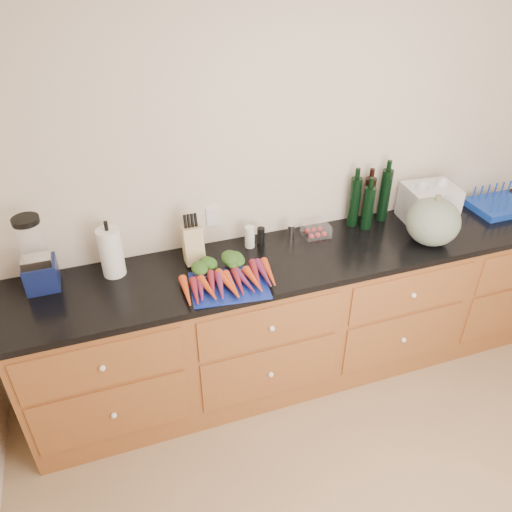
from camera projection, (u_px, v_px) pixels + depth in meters
name	position (u px, v px, depth m)	size (l,w,h in m)	color
wall_back	(306.00, 173.00, 3.03)	(4.10, 0.05, 2.60)	beige
cabinets	(319.00, 313.00, 3.24)	(3.60, 0.64, 0.90)	brown
countertop	(324.00, 253.00, 2.98)	(3.64, 0.62, 0.04)	black
cutting_board	(229.00, 285.00, 2.67)	(0.41, 0.31, 0.01)	navy
carrots	(227.00, 277.00, 2.68)	(0.50, 0.34, 0.07)	#E74A1B
squash	(433.00, 222.00, 2.96)	(0.32, 0.32, 0.29)	slate
blender_appliance	(36.00, 258.00, 2.57)	(0.17, 0.17, 0.42)	#10194B
paper_towel	(111.00, 252.00, 2.69)	(0.12, 0.12, 0.28)	white
knife_block	(193.00, 245.00, 2.82)	(0.11, 0.11, 0.22)	tan
grinder_salt	(250.00, 237.00, 2.96)	(0.06, 0.06, 0.14)	silver
grinder_pepper	(261.00, 236.00, 2.99)	(0.05, 0.05, 0.11)	black
canister_chrome	(291.00, 232.00, 3.05)	(0.04, 0.04, 0.10)	silver
tomato_box	(316.00, 230.00, 3.09)	(0.16, 0.13, 0.07)	white
bottles	(369.00, 201.00, 3.15)	(0.29, 0.15, 0.34)	black
grocery_bag	(429.00, 203.00, 3.21)	(0.32, 0.26, 0.23)	white
dish_rack	(499.00, 204.00, 3.37)	(0.37, 0.29, 0.15)	#143AAF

